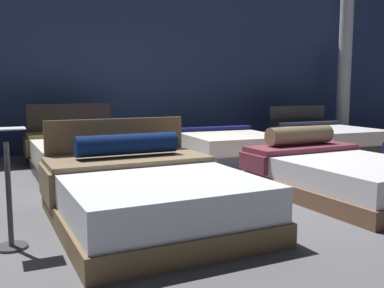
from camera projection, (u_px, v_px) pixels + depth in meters
The scene contains 9 objects.
ground_plane at pixel (194, 181), 5.83m from camera, with size 18.00×18.00×0.02m, color #5B5B60.
showroom_back_wall at pixel (124, 61), 8.58m from camera, with size 18.00×0.06×3.50m, color navy.
bed_1 at pixel (147, 194), 3.98m from camera, with size 1.69×2.13×0.89m.
bed_2 at pixel (342, 175), 4.99m from camera, with size 1.59×2.17×0.73m.
bed_5 at pixel (83, 153), 6.64m from camera, with size 1.57×2.20×0.95m.
bed_6 at pixel (225, 146), 7.53m from camera, with size 1.63×1.98×0.52m.
bed_7 at pixel (326, 139), 8.48m from camera, with size 1.57×2.04×0.85m.
price_sign at pixel (9, 203), 3.31m from camera, with size 0.28×0.24×0.93m.
support_pillar at pixel (345, 65), 10.03m from camera, with size 0.30×0.30×3.50m, color silver.
Camera 1 is at (-2.39, -5.19, 1.22)m, focal length 40.84 mm.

